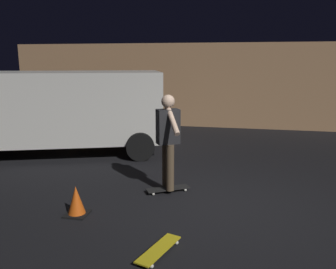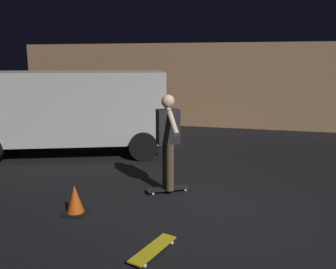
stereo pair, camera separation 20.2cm
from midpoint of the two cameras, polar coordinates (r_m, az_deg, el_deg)
ground_plane at (r=5.75m, az=8.63°, el=-11.88°), size 28.00×28.00×0.00m
low_building at (r=14.09m, az=5.18°, el=8.44°), size 13.52×3.72×2.87m
parked_van at (r=9.14m, az=-16.74°, el=4.28°), size 4.97×3.45×2.03m
skateboard_ridden at (r=6.35m, az=-0.92°, el=-8.81°), size 0.77×0.57×0.07m
skateboard_spare at (r=4.50m, az=-2.85°, el=-18.17°), size 0.43×0.80×0.07m
skater at (r=6.07m, az=-0.95°, el=-0.13°), size 0.58×0.89×1.67m
traffic_cone at (r=5.61m, az=-15.68°, el=-10.49°), size 0.34×0.34×0.46m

